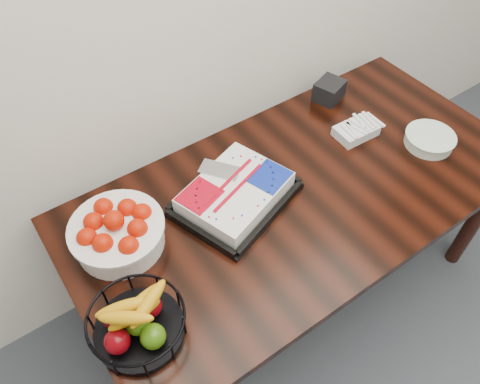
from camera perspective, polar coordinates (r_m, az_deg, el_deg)
table at (r=1.87m, az=7.20°, el=-1.26°), size 1.80×0.90×0.75m
cake_tray at (r=1.72m, az=-0.58°, el=-0.23°), size 0.51×0.45×0.09m
tangerine_bowl at (r=1.61m, az=-14.84°, el=-4.26°), size 0.32×0.32×0.20m
fruit_basket at (r=1.45m, az=-12.42°, el=-15.29°), size 0.29×0.29×0.15m
plate_stack at (r=2.09m, az=22.09°, el=5.93°), size 0.20×0.20×0.05m
fork_bag at (r=2.04m, az=13.96°, el=7.31°), size 0.18×0.12×0.05m
napkin_box at (r=2.20m, az=10.82°, el=12.05°), size 0.15×0.14×0.09m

